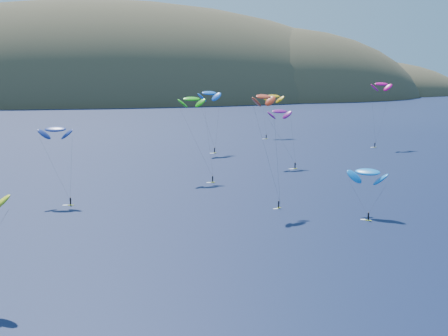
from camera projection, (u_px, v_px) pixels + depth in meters
island at (126, 109)px, 613.09m from camera, size 730.00×300.00×210.00m
kitesurfer_3 at (192, 99)px, 178.75m from camera, size 8.60×13.21×24.89m
kitesurfer_4 at (209, 93)px, 231.73m from camera, size 11.13×9.98×24.73m
kitesurfer_5 at (368, 172)px, 135.80m from camera, size 8.80×11.09×11.79m
kitesurfer_6 at (280, 112)px, 200.77m from camera, size 8.50×11.24×19.76m
kitesurfer_8 at (381, 84)px, 246.51m from camera, size 9.66×6.29×27.31m
kitesurfer_9 at (264, 97)px, 141.84m from camera, size 7.88×8.11×27.24m
kitesurfer_10 at (55, 129)px, 148.51m from camera, size 8.44×9.98×19.40m
kitesurfer_11 at (273, 96)px, 280.93m from camera, size 11.58×11.42×20.96m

